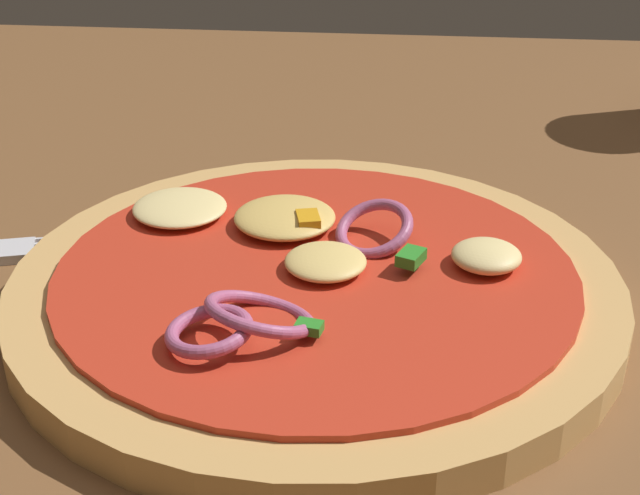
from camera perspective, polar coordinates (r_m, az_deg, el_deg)
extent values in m
cube|color=brown|center=(0.42, 6.37, -6.81)|extent=(1.42, 0.97, 0.03)
cylinder|color=tan|center=(0.43, -0.25, -2.64)|extent=(0.27, 0.27, 0.02)
cylinder|color=red|center=(0.42, -0.26, -1.53)|extent=(0.23, 0.23, 0.00)
ellipsoid|color=#F4DB8E|center=(0.43, 9.79, -0.48)|extent=(0.03, 0.03, 0.01)
ellipsoid|color=#E5BC60|center=(0.46, -2.09, 1.80)|extent=(0.05, 0.05, 0.01)
ellipsoid|color=#EFCC72|center=(0.42, 0.33, -0.83)|extent=(0.04, 0.04, 0.01)
ellipsoid|color=#F4DB8E|center=(0.48, -8.27, 2.35)|extent=(0.05, 0.05, 0.01)
torus|color=#B25984|center=(0.37, -6.56, -4.90)|extent=(0.04, 0.04, 0.01)
torus|color=#B25984|center=(0.45, 3.21, 1.11)|extent=(0.05, 0.05, 0.02)
torus|color=#B25984|center=(0.38, -3.55, -3.93)|extent=(0.06, 0.06, 0.02)
cube|color=orange|center=(0.45, -0.70, 1.60)|extent=(0.01, 0.02, 0.01)
cube|color=#2D8C28|center=(0.37, -0.65, -4.72)|extent=(0.01, 0.01, 0.00)
cube|color=#2D8C28|center=(0.42, 5.39, -0.58)|extent=(0.01, 0.02, 0.01)
cube|color=silver|center=(0.50, -17.50, -0.21)|extent=(0.02, 0.02, 0.01)
cube|color=silver|center=(0.49, -14.17, -0.37)|extent=(0.04, 0.01, 0.00)
cube|color=silver|center=(0.49, -14.15, -0.07)|extent=(0.04, 0.01, 0.00)
cube|color=silver|center=(0.50, -14.12, 0.22)|extent=(0.04, 0.01, 0.00)
cube|color=silver|center=(0.50, -14.10, 0.51)|extent=(0.04, 0.01, 0.00)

